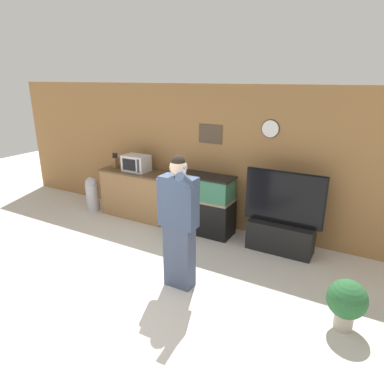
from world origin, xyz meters
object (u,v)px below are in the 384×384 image
Objects in this scene: microwave at (136,163)px; trash_bin at (92,193)px; counter_island at (137,194)px; potted_plant at (347,301)px; knife_block at (115,162)px; person_standing at (178,221)px; aquarium_on_stand at (202,204)px; tv_on_stand at (281,228)px.

trash_bin is at bearing -168.58° from microwave.
potted_plant is at bearing -19.98° from counter_island.
trash_bin is at bearing -168.49° from counter_island.
potted_plant is at bearing -14.06° from trash_bin.
counter_island is 2.43× the size of potted_plant.
person_standing is at bearing -33.41° from knife_block.
trash_bin reaches higher than potted_plant.
microwave is at bearing 8.11° from counter_island.
aquarium_on_stand is at bearing -0.49° from knife_block.
aquarium_on_stand is 1.45m from tv_on_stand.
microwave reaches higher than counter_island.
knife_block reaches higher than potted_plant.
microwave is 1.58m from aquarium_on_stand.
aquarium_on_stand is 0.85× the size of tv_on_stand.
person_standing reaches higher than aquarium_on_stand.
counter_island is 2.00× the size of trash_bin.
aquarium_on_stand is (1.47, -0.01, -0.57)m from microwave.
tv_on_stand is at bearing -0.68° from counter_island.
aquarium_on_stand is 1.79m from person_standing.
knife_block is at bearing 179.51° from aquarium_on_stand.
microwave is at bearing 139.98° from person_standing.
counter_island reaches higher than trash_bin.
person_standing is 2.47× the size of trash_bin.
microwave reaches higher than trash_bin.
counter_island is 2.67m from person_standing.
potted_plant is (4.09, -1.49, -0.12)m from counter_island.
counter_island is 1.30× the size of aquarium_on_stand.
counter_island is at bearing 140.47° from person_standing.
tv_on_stand is at bearing -1.10° from aquarium_on_stand.
tv_on_stand is 1.96m from person_standing.
tv_on_stand is at bearing -0.74° from knife_block.
potted_plant is (1.14, -1.45, -0.04)m from tv_on_stand.
microwave is (0.03, 0.00, 0.63)m from counter_island.
potted_plant is at bearing -20.17° from microwave.
microwave is at bearing -0.62° from knife_block.
person_standing is (2.03, -1.67, 0.47)m from counter_island.
counter_island is 2.95m from tv_on_stand.
microwave is 0.37× the size of tv_on_stand.
person_standing is at bearing -72.55° from aquarium_on_stand.
knife_block is (-0.55, 0.01, -0.05)m from microwave.
trash_bin is at bearing -156.25° from knife_block.
knife_block is 3.06m from person_standing.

